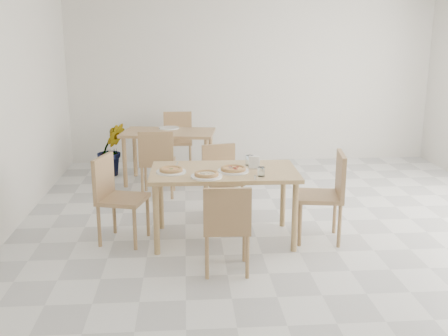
{
  "coord_description": "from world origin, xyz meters",
  "views": [
    {
      "loc": [
        -1.1,
        -5.17,
        2.1
      ],
      "look_at": [
        -0.72,
        -0.02,
        0.77
      ],
      "focal_mm": 42.0,
      "sensor_mm": 36.0,
      "label": 1
    }
  ],
  "objects": [
    {
      "name": "tumbler_a",
      "position": [
        -0.38,
        -0.28,
        0.8
      ],
      "size": [
        0.07,
        0.07,
        0.09
      ],
      "primitive_type": "cylinder",
      "color": "white",
      "rests_on": "main_table"
    },
    {
      "name": "second_table",
      "position": [
        -1.35,
        2.21,
        0.65
      ],
      "size": [
        1.38,
        0.92,
        0.75
      ],
      "rotation": [
        0.0,
        0.0,
        -0.15
      ],
      "color": "#A17C50",
      "rests_on": "ground"
    },
    {
      "name": "chair_back_s",
      "position": [
        -1.48,
        1.51,
        0.52
      ],
      "size": [
        0.46,
        0.46,
        0.9
      ],
      "rotation": [
        0.0,
        0.0,
        3.1
      ],
      "color": "#A17C50",
      "rests_on": "ground"
    },
    {
      "name": "main_table",
      "position": [
        -0.72,
        -0.02,
        0.67
      ],
      "size": [
        1.51,
        0.87,
        0.75
      ],
      "rotation": [
        0.0,
        0.0,
        -0.02
      ],
      "color": "tan",
      "rests_on": "ground"
    },
    {
      "name": "potted_plant",
      "position": [
        -2.23,
        2.66,
        0.4
      ],
      "size": [
        0.54,
        0.5,
        0.8
      ],
      "primitive_type": "imported",
      "rotation": [
        0.0,
        0.0,
        0.4
      ],
      "color": "#2E6E21",
      "rests_on": "ground"
    },
    {
      "name": "tumbler_b",
      "position": [
        -0.44,
        0.16,
        0.8
      ],
      "size": [
        0.08,
        0.08,
        0.11
      ],
      "primitive_type": "cylinder",
      "color": "white",
      "rests_on": "main_table"
    },
    {
      "name": "fork_a",
      "position": [
        -1.2,
        0.27,
        0.75
      ],
      "size": [
        0.03,
        0.16,
        0.01
      ],
      "primitive_type": "cube",
      "rotation": [
        0.0,
        0.0,
        -0.11
      ],
      "color": "silver",
      "rests_on": "main_table"
    },
    {
      "name": "plate_empty",
      "position": [
        -1.35,
        2.44,
        0.76
      ],
      "size": [
        0.3,
        0.3,
        0.02
      ],
      "primitive_type": "cylinder",
      "color": "white",
      "rests_on": "second_table"
    },
    {
      "name": "plate_margherita",
      "position": [
        -1.25,
        -0.09,
        0.76
      ],
      "size": [
        0.3,
        0.3,
        0.02
      ],
      "primitive_type": "cylinder",
      "color": "white",
      "rests_on": "main_table"
    },
    {
      "name": "plate_mushroom",
      "position": [
        -0.91,
        -0.28,
        0.76
      ],
      "size": [
        0.31,
        0.31,
        0.02
      ],
      "primitive_type": "cylinder",
      "color": "white",
      "rests_on": "main_table"
    },
    {
      "name": "chair_west",
      "position": [
        -1.84,
        0.02,
        0.52
      ],
      "size": [
        0.55,
        0.55,
        0.9
      ],
      "rotation": [
        0.0,
        0.0,
        1.29
      ],
      "color": "#A17C50",
      "rests_on": "ground"
    },
    {
      "name": "chair_south",
      "position": [
        -0.76,
        -0.84,
        0.48
      ],
      "size": [
        0.43,
        0.43,
        0.84
      ],
      "rotation": [
        0.0,
        0.0,
        3.11
      ],
      "color": "#A17C50",
      "rests_on": "ground"
    },
    {
      "name": "chair_back_n",
      "position": [
        -1.23,
        2.98,
        0.52
      ],
      "size": [
        0.45,
        0.45,
        0.9
      ],
      "rotation": [
        0.0,
        0.0,
        -0.01
      ],
      "color": "#A17C50",
      "rests_on": "ground"
    },
    {
      "name": "fork_b",
      "position": [
        -0.44,
        -0.34,
        0.75
      ],
      "size": [
        0.03,
        0.17,
        0.01
      ],
      "primitive_type": "cube",
      "rotation": [
        0.0,
        0.0,
        -0.12
      ],
      "color": "silver",
      "rests_on": "main_table"
    },
    {
      "name": "chair_east",
      "position": [
        0.34,
        -0.11,
        0.54
      ],
      "size": [
        0.53,
        0.53,
        0.93
      ],
      "rotation": [
        0.0,
        0.0,
        -1.73
      ],
      "color": "#A17C50",
      "rests_on": "ground"
    },
    {
      "name": "pizza_margherita",
      "position": [
        -1.25,
        -0.09,
        0.78
      ],
      "size": [
        0.29,
        0.29,
        0.03
      ],
      "rotation": [
        0.0,
        0.0,
        -0.31
      ],
      "color": "tan",
      "rests_on": "plate_margherita"
    },
    {
      "name": "plate_pepperoni",
      "position": [
        -0.63,
        -0.1,
        0.76
      ],
      "size": [
        0.31,
        0.31,
        0.02
      ],
      "primitive_type": "cylinder",
      "color": "white",
      "rests_on": "main_table"
    },
    {
      "name": "pizza_mushroom",
      "position": [
        -0.91,
        -0.28,
        0.78
      ],
      "size": [
        0.25,
        0.25,
        0.03
      ],
      "rotation": [
        0.0,
        0.0,
        -0.06
      ],
      "color": "tan",
      "rests_on": "plate_mushroom"
    },
    {
      "name": "pizza_pepperoni",
      "position": [
        -0.63,
        -0.1,
        0.78
      ],
      "size": [
        0.33,
        0.33,
        0.03
      ],
      "rotation": [
        0.0,
        0.0,
        0.39
      ],
      "color": "tan",
      "rests_on": "plate_pepperoni"
    },
    {
      "name": "chair_north",
      "position": [
        -0.69,
        0.81,
        0.48
      ],
      "size": [
        0.49,
        0.49,
        0.83
      ],
      "rotation": [
        0.0,
        0.0,
        0.23
      ],
      "color": "#A17C50",
      "rests_on": "ground"
    },
    {
      "name": "napkin_holder",
      "position": [
        -0.41,
        -0.0,
        0.82
      ],
      "size": [
        0.13,
        0.08,
        0.14
      ],
      "rotation": [
        0.0,
        0.0,
        -0.19
      ],
      "color": "silver",
      "rests_on": "main_table"
    }
  ]
}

